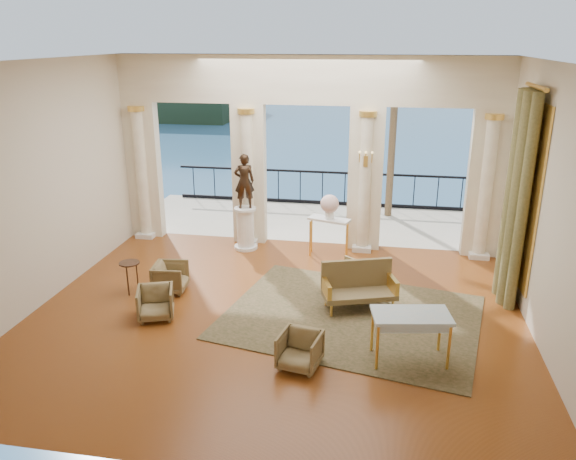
% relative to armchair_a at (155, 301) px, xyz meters
% --- Properties ---
extents(floor, '(9.00, 9.00, 0.00)m').
position_rel_armchair_a_xyz_m(floor, '(2.14, 0.45, -0.32)').
color(floor, '#50230A').
rests_on(floor, ground).
extents(room_walls, '(9.00, 9.00, 9.00)m').
position_rel_armchair_a_xyz_m(room_walls, '(2.14, -0.67, 2.55)').
color(room_walls, beige).
rests_on(room_walls, ground).
extents(arcade, '(9.00, 0.56, 4.50)m').
position_rel_armchair_a_xyz_m(arcade, '(2.14, 4.27, 2.26)').
color(arcade, beige).
rests_on(arcade, ground).
extents(terrace, '(10.00, 3.60, 0.10)m').
position_rel_armchair_a_xyz_m(terrace, '(2.14, 6.25, -0.37)').
color(terrace, '#BDB59C').
rests_on(terrace, ground).
extents(balustrade, '(9.00, 0.06, 1.03)m').
position_rel_armchair_a_xyz_m(balustrade, '(2.14, 7.85, 0.09)').
color(balustrade, black).
rests_on(balustrade, terrace).
extents(palm_tree, '(2.00, 2.00, 4.50)m').
position_rel_armchair_a_xyz_m(palm_tree, '(4.14, 7.05, 3.77)').
color(palm_tree, '#4C3823').
rests_on(palm_tree, terrace).
extents(headland, '(22.00, 18.00, 6.00)m').
position_rel_armchair_a_xyz_m(headland, '(-27.86, 70.45, -3.32)').
color(headland, black).
rests_on(headland, sea).
extents(sea, '(160.00, 160.00, 0.00)m').
position_rel_armchair_a_xyz_m(sea, '(2.14, 60.45, -6.32)').
color(sea, '#2A6185').
rests_on(sea, ground).
extents(curtain, '(0.33, 1.40, 4.09)m').
position_rel_armchair_a_xyz_m(curtain, '(6.42, 1.95, 1.70)').
color(curtain, brown).
rests_on(curtain, ground).
extents(window_frame, '(0.04, 1.60, 3.40)m').
position_rel_armchair_a_xyz_m(window_frame, '(6.61, 1.95, 1.78)').
color(window_frame, '#EDB74E').
rests_on(window_frame, room_walls).
extents(wall_sconce, '(0.30, 0.11, 0.33)m').
position_rel_armchair_a_xyz_m(wall_sconce, '(3.54, 3.96, 1.90)').
color(wall_sconce, '#EDB74E').
rests_on(wall_sconce, arcade).
extents(rug, '(5.08, 4.30, 0.02)m').
position_rel_armchair_a_xyz_m(rug, '(3.51, 0.63, -0.31)').
color(rug, '#2F3419').
rests_on(rug, ground).
extents(armchair_a, '(0.79, 0.77, 0.65)m').
position_rel_armchair_a_xyz_m(armchair_a, '(0.00, 0.00, 0.00)').
color(armchair_a, '#41341F').
rests_on(armchair_a, ground).
extents(armchair_b, '(0.71, 0.68, 0.63)m').
position_rel_armchair_a_xyz_m(armchair_b, '(2.83, -1.15, -0.01)').
color(armchair_b, '#41341F').
rests_on(armchair_b, ground).
extents(armchair_c, '(0.93, 0.94, 0.71)m').
position_rel_armchair_a_xyz_m(armchair_c, '(3.32, 1.66, 0.03)').
color(armchair_c, '#41341F').
rests_on(armchair_c, ground).
extents(armchair_d, '(0.65, 0.69, 0.65)m').
position_rel_armchair_a_xyz_m(armchair_d, '(-0.15, 1.13, 0.00)').
color(armchair_d, '#41341F').
rests_on(armchair_d, ground).
extents(settee, '(1.48, 0.99, 0.90)m').
position_rel_armchair_a_xyz_m(settee, '(3.60, 1.06, 0.12)').
color(settee, '#41341F').
rests_on(settee, ground).
extents(game_table, '(1.30, 0.85, 0.82)m').
position_rel_armchair_a_xyz_m(game_table, '(4.50, -0.67, 0.41)').
color(game_table, silver).
rests_on(game_table, ground).
extents(pedestal, '(0.56, 0.56, 1.03)m').
position_rel_armchair_a_xyz_m(pedestal, '(0.75, 3.74, 0.17)').
color(pedestal, silver).
rests_on(pedestal, ground).
extents(statue, '(0.55, 0.45, 1.30)m').
position_rel_armchair_a_xyz_m(statue, '(0.75, 3.74, 1.35)').
color(statue, black).
rests_on(statue, pedestal).
extents(console_table, '(1.02, 0.64, 0.90)m').
position_rel_armchair_a_xyz_m(console_table, '(2.77, 3.65, 0.42)').
color(console_table, silver).
rests_on(console_table, ground).
extents(urn, '(0.42, 0.42, 0.56)m').
position_rel_armchair_a_xyz_m(urn, '(2.77, 3.65, 0.90)').
color(urn, white).
rests_on(urn, console_table).
extents(side_table, '(0.40, 0.40, 0.66)m').
position_rel_armchair_a_xyz_m(side_table, '(-0.90, 0.91, 0.24)').
color(side_table, black).
rests_on(side_table, ground).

